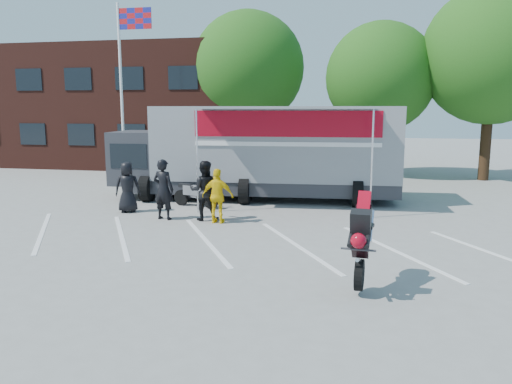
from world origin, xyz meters
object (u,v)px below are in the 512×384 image
(spectator_leather_a, at_px, (127,187))
(spectator_leather_c, at_px, (204,191))
(flagpole, at_px, (126,71))
(parked_motorcycle, at_px, (196,207))
(spectator_leather_b, at_px, (163,189))
(tree_right, at_px, (492,55))
(transporter_truck, at_px, (262,199))
(tree_mid, at_px, (381,78))
(tree_left, at_px, (248,69))
(spectator_hivis, at_px, (218,196))
(stunt_bike_rider, at_px, (362,283))

(spectator_leather_a, bearing_deg, spectator_leather_c, 148.70)
(flagpole, xyz_separation_m, parked_motorcycle, (4.75, -4.74, -5.05))
(spectator_leather_b, bearing_deg, flagpole, -46.39)
(tree_right, relative_size, spectator_leather_a, 5.40)
(parked_motorcycle, bearing_deg, flagpole, 63.47)
(transporter_truck, relative_size, spectator_leather_a, 6.51)
(flagpole, relative_size, tree_right, 0.88)
(tree_mid, xyz_separation_m, parked_motorcycle, (-6.49, -9.74, -4.94))
(tree_left, xyz_separation_m, tree_right, (12.00, -1.50, 0.31))
(tree_mid, bearing_deg, tree_right, -5.71)
(transporter_truck, bearing_deg, parked_motorcycle, -138.86)
(spectator_leather_b, bearing_deg, tree_left, -78.57)
(parked_motorcycle, relative_size, spectator_hivis, 1.13)
(spectator_leather_a, bearing_deg, parked_motorcycle, -165.08)
(spectator_leather_c, distance_m, spectator_hivis, 0.62)
(tree_left, xyz_separation_m, spectator_leather_b, (0.16, -12.81, -4.62))
(transporter_truck, relative_size, spectator_leather_b, 5.82)
(spectator_leather_c, bearing_deg, spectator_leather_a, -24.47)
(tree_left, height_order, spectator_leather_b, tree_left)
(stunt_bike_rider, distance_m, spectator_leather_a, 9.41)
(tree_left, height_order, transporter_truck, tree_left)
(flagpole, height_order, spectator_hivis, flagpole)
(tree_right, height_order, parked_motorcycle, tree_right)
(spectator_leather_a, xyz_separation_m, spectator_leather_c, (2.86, -0.64, 0.08))
(flagpole, distance_m, spectator_leather_b, 9.09)
(spectator_leather_b, bearing_deg, parked_motorcycle, -88.74)
(parked_motorcycle, distance_m, spectator_leather_a, 2.47)
(transporter_truck, bearing_deg, spectator_leather_b, -123.56)
(transporter_truck, distance_m, spectator_leather_b, 4.77)
(tree_left, height_order, spectator_leather_a, tree_left)
(flagpole, xyz_separation_m, tree_right, (16.24, 4.50, 0.82))
(transporter_truck, height_order, spectator_hivis, transporter_truck)
(transporter_truck, height_order, spectator_leather_c, spectator_leather_c)
(tree_left, distance_m, transporter_truck, 10.68)
(spectator_leather_c, height_order, spectator_hivis, spectator_leather_c)
(spectator_hivis, bearing_deg, parked_motorcycle, -54.87)
(spectator_leather_b, relative_size, spectator_leather_c, 1.02)
(transporter_truck, bearing_deg, tree_mid, 56.43)
(tree_mid, xyz_separation_m, transporter_truck, (-4.50, -7.76, -4.94))
(stunt_bike_rider, xyz_separation_m, spectator_leather_a, (-7.64, 5.43, 0.85))
(flagpole, xyz_separation_m, spectator_leather_a, (2.81, -6.02, -4.21))
(flagpole, height_order, transporter_truck, flagpole)
(flagpole, distance_m, parked_motorcycle, 8.40)
(parked_motorcycle, xyz_separation_m, spectator_leather_a, (-1.94, -1.29, 0.85))
(parked_motorcycle, height_order, spectator_hivis, spectator_hivis)
(tree_mid, bearing_deg, flagpole, -156.03)
(tree_right, distance_m, parked_motorcycle, 15.87)
(stunt_bike_rider, bearing_deg, transporter_truck, 118.56)
(transporter_truck, xyz_separation_m, stunt_bike_rider, (3.70, -8.70, 0.00))
(transporter_truck, height_order, parked_motorcycle, transporter_truck)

